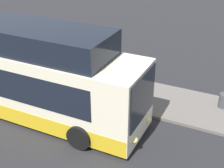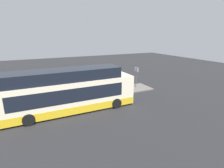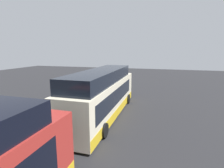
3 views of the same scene
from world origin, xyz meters
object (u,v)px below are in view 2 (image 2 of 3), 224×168
Objects in this scene: passenger_boarding at (75,89)px; sign_post at (136,74)px; suitcase at (68,99)px; trash_bin at (128,85)px; bus_lead at (70,93)px; passenger_waiting at (71,91)px.

sign_post is (8.31, 0.12, 0.87)m from passenger_boarding.
trash_bin is (8.39, 1.72, -0.01)m from suitcase.
bus_lead is 6.79× the size of passenger_waiting.
passenger_waiting is (-0.67, -0.86, 0.11)m from passenger_boarding.
passenger_waiting is at bearing -170.99° from trash_bin.
bus_lead reaches higher than trash_bin.
trash_bin is (8.61, 3.83, -1.33)m from bus_lead.
passenger_waiting is at bearing 46.09° from suitcase.
trash_bin is (-1.03, 0.28, -1.43)m from sign_post.
passenger_boarding is 1.10m from passenger_waiting.
sign_post is at bearing 8.70° from suitcase.
sign_post reaches higher than passenger_boarding.
suitcase is at bearing -168.40° from trash_bin.
bus_lead is at bearing -95.87° from suitcase.
passenger_boarding is 0.91× the size of passenger_waiting.
passenger_boarding is 1.78× the size of suitcase.
passenger_boarding is 8.35m from sign_post.
suitcase is 0.34× the size of sign_post.
bus_lead is at bearing -156.03° from trash_bin.
trash_bin is at bearing 46.07° from passenger_boarding.
trash_bin is at bearing 11.60° from suitcase.
passenger_boarding is (1.33, 3.43, -0.77)m from bus_lead.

